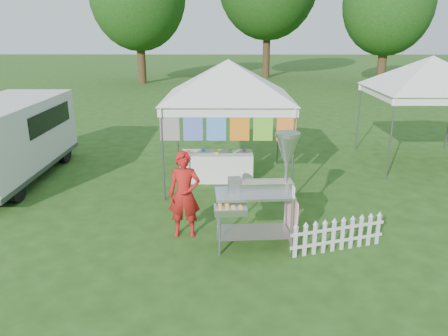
{
  "coord_description": "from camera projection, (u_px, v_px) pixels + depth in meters",
  "views": [
    {
      "loc": [
        -0.01,
        -7.07,
        3.69
      ],
      "look_at": [
        -0.08,
        1.01,
        1.1
      ],
      "focal_mm": 35.0,
      "sensor_mm": 36.0,
      "label": 1
    }
  ],
  "objects": [
    {
      "name": "picket_fence",
      "position": [
        338.0,
        235.0,
        7.51
      ],
      "size": [
        1.72,
        0.58,
        0.56
      ],
      "rotation": [
        0.0,
        0.0,
        0.31
      ],
      "color": "silver",
      "rests_on": "ground"
    },
    {
      "name": "display_table",
      "position": [
        217.0,
        166.0,
        11.05
      ],
      "size": [
        1.8,
        0.7,
        0.72
      ],
      "primitive_type": "cube",
      "color": "white",
      "rests_on": "ground"
    },
    {
      "name": "canopy_right",
      "position": [
        433.0,
        56.0,
        11.66
      ],
      "size": [
        4.24,
        4.24,
        3.45
      ],
      "color": "#59595E",
      "rests_on": "ground"
    },
    {
      "name": "donut_cart",
      "position": [
        267.0,
        182.0,
        7.41
      ],
      "size": [
        1.46,
        1.1,
        2.04
      ],
      "rotation": [
        0.0,
        0.0,
        0.07
      ],
      "color": "gray",
      "rests_on": "ground"
    },
    {
      "name": "ground",
      "position": [
        228.0,
        243.0,
        7.86
      ],
      "size": [
        120.0,
        120.0,
        0.0
      ],
      "primitive_type": "plane",
      "color": "#244513",
      "rests_on": "ground"
    },
    {
      "name": "canopy_main",
      "position": [
        228.0,
        60.0,
        10.27
      ],
      "size": [
        4.24,
        4.24,
        3.45
      ],
      "color": "#59595E",
      "rests_on": "ground"
    },
    {
      "name": "tree_right",
      "position": [
        388.0,
        3.0,
        27.15
      ],
      "size": [
        5.6,
        5.6,
        8.42
      ],
      "color": "#332512",
      "rests_on": "ground"
    },
    {
      "name": "vendor",
      "position": [
        184.0,
        195.0,
        7.93
      ],
      "size": [
        0.59,
        0.39,
        1.62
      ],
      "primitive_type": "imported",
      "rotation": [
        0.0,
        0.0,
        -0.01
      ],
      "color": "#A91714",
      "rests_on": "ground"
    },
    {
      "name": "cargo_van",
      "position": [
        8.0,
        138.0,
        10.97
      ],
      "size": [
        1.92,
        4.78,
        1.98
      ],
      "rotation": [
        0.0,
        0.0,
        0.0
      ],
      "color": "silver",
      "rests_on": "ground"
    }
  ]
}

